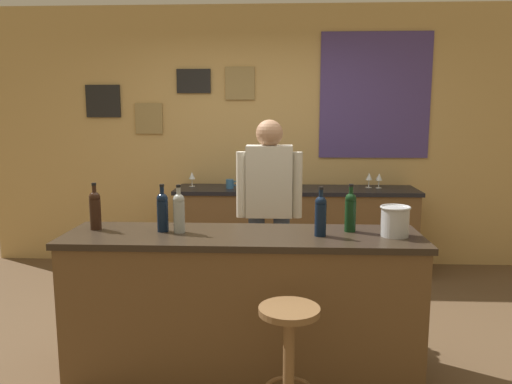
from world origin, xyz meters
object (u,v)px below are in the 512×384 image
at_px(wine_bottle_d, 321,214).
at_px(wine_bottle_b, 163,211).
at_px(bartender, 269,206).
at_px(wine_bottle_e, 350,211).
at_px(wine_glass_a, 192,176).
at_px(wine_glass_c, 263,178).
at_px(wine_bottle_c, 179,211).
at_px(wine_glass_b, 255,176).
at_px(bar_stool, 289,347).
at_px(wine_glass_e, 379,177).
at_px(wine_glass_d, 369,177).
at_px(wine_bottle_a, 95,209).
at_px(coffee_mug, 230,184).
at_px(ice_bucket, 395,220).

bearing_deg(wine_bottle_d, wine_bottle_b, 176.05).
bearing_deg(bartender, wine_bottle_e, -54.25).
distance_m(wine_glass_a, wine_glass_c, 0.77).
relative_size(wine_bottle_c, wine_glass_b, 1.97).
height_order(bar_stool, wine_glass_e, wine_glass_e).
height_order(wine_bottle_d, wine_glass_c, wine_bottle_d).
bearing_deg(wine_bottle_c, wine_glass_d, 53.51).
distance_m(wine_bottle_d, wine_glass_d, 2.26).
bearing_deg(wine_bottle_a, coffee_mug, 70.45).
height_order(wine_bottle_c, wine_glass_e, wine_bottle_c).
relative_size(bar_stool, wine_bottle_c, 2.22).
bearing_deg(wine_glass_c, wine_bottle_c, -103.30).
xyz_separation_m(wine_bottle_e, wine_glass_b, (-0.71, 2.05, -0.05)).
bearing_deg(ice_bucket, wine_glass_c, 113.72).
xyz_separation_m(wine_bottle_d, coffee_mug, (-0.76, 2.04, -0.11)).
height_order(wine_bottle_d, coffee_mug, wine_bottle_d).
distance_m(wine_bottle_a, coffee_mug, 2.05).
xyz_separation_m(wine_glass_b, coffee_mug, (-0.25, -0.14, -0.06)).
bearing_deg(wine_bottle_e, wine_glass_e, 74.02).
distance_m(wine_bottle_b, wine_bottle_d, 1.00).
bearing_deg(bar_stool, wine_bottle_d, 70.55).
relative_size(bartender, wine_glass_c, 10.45).
bearing_deg(ice_bucket, coffee_mug, 121.08).
distance_m(bar_stool, wine_glass_b, 2.81).
height_order(wine_glass_a, wine_glass_d, same).
bearing_deg(bar_stool, wine_bottle_a, 151.94).
distance_m(bar_stool, wine_glass_a, 2.94).
distance_m(wine_glass_c, wine_glass_d, 1.11).
bearing_deg(ice_bucket, wine_glass_a, 127.40).
bearing_deg(wine_bottle_a, wine_glass_a, 82.50).
height_order(wine_bottle_d, wine_glass_b, wine_bottle_d).
distance_m(bar_stool, ice_bucket, 1.04).
distance_m(wine_bottle_d, wine_glass_e, 2.27).
bearing_deg(wine_glass_e, bartender, -131.19).
height_order(wine_bottle_a, coffee_mug, wine_bottle_a).
relative_size(wine_glass_c, coffee_mug, 1.24).
bearing_deg(wine_bottle_a, bartender, 34.44).
bearing_deg(wine_glass_b, wine_bottle_b, -102.99).
relative_size(bar_stool, wine_bottle_e, 2.22).
distance_m(wine_glass_a, wine_glass_b, 0.67).
bearing_deg(wine_glass_c, wine_glass_b, 118.15).
xyz_separation_m(wine_bottle_b, wine_glass_a, (-0.18, 2.08, -0.05)).
distance_m(wine_glass_c, coffee_mug, 0.35).
xyz_separation_m(wine_glass_c, coffee_mug, (-0.34, 0.02, -0.06)).
bearing_deg(ice_bucket, wine_glass_e, 81.46).
xyz_separation_m(bar_stool, ice_bucket, (0.65, 0.58, 0.56)).
height_order(wine_bottle_e, ice_bucket, wine_bottle_e).
bearing_deg(wine_glass_d, wine_glass_a, -179.76).
distance_m(wine_bottle_a, wine_bottle_e, 1.65).
relative_size(wine_glass_a, wine_glass_c, 1.00).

